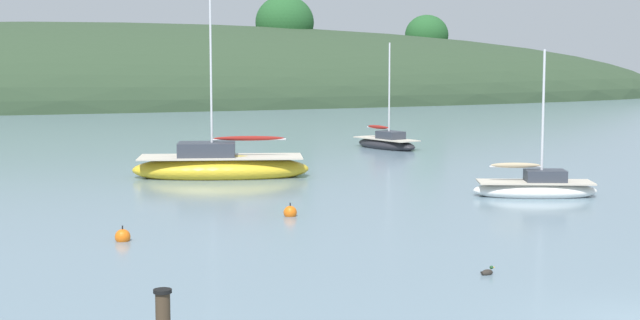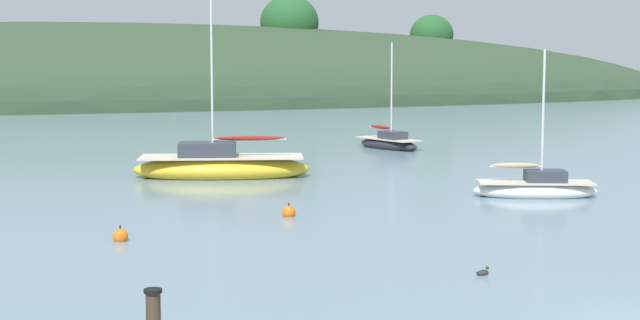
# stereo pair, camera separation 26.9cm
# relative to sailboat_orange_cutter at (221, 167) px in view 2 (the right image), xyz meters

# --- Properties ---
(far_shoreline_hill) EXTENTS (150.00, 36.00, 22.10)m
(far_shoreline_hill) POSITION_rel_sailboat_orange_cutter_xyz_m (2.58, 66.07, -0.36)
(far_shoreline_hill) COLOR #2D422B
(far_shoreline_hill) RESTS_ON ground
(sailboat_orange_cutter) EXTENTS (8.02, 4.53, 9.83)m
(sailboat_orange_cutter) POSITION_rel_sailboat_orange_cutter_xyz_m (0.00, 0.00, 0.00)
(sailboat_orange_cutter) COLOR gold
(sailboat_orange_cutter) RESTS_ON ground
(sailboat_black_sloop) EXTENTS (2.76, 4.90, 6.13)m
(sailboat_black_sloop) POSITION_rel_sailboat_orange_cutter_xyz_m (11.99, 9.29, -0.14)
(sailboat_black_sloop) COLOR #232328
(sailboat_black_sloop) RESTS_ON ground
(sailboat_teal_outer) EXTENTS (4.85, 3.18, 5.62)m
(sailboat_teal_outer) POSITION_rel_sailboat_orange_cutter_xyz_m (9.74, -9.50, -0.14)
(sailboat_teal_outer) COLOR white
(sailboat_teal_outer) RESTS_ON ground
(mooring_buoy_outer) EXTENTS (0.44, 0.44, 0.54)m
(mooring_buoy_outer) POSITION_rel_sailboat_orange_cutter_xyz_m (-0.25, -10.58, -0.33)
(mooring_buoy_outer) COLOR orange
(mooring_buoy_outer) RESTS_ON ground
(mooring_buoy_inner) EXTENTS (0.44, 0.44, 0.54)m
(mooring_buoy_inner) POSITION_rel_sailboat_orange_cutter_xyz_m (-6.00, -12.95, -0.33)
(mooring_buoy_inner) COLOR orange
(mooring_buoy_inner) RESTS_ON ground
(duck_lone_right) EXTENTS (0.42, 0.26, 0.24)m
(duck_lone_right) POSITION_rel_sailboat_orange_cutter_xyz_m (1.61, -20.09, -0.40)
(duck_lone_right) COLOR #2D2823
(duck_lone_right) RESTS_ON ground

